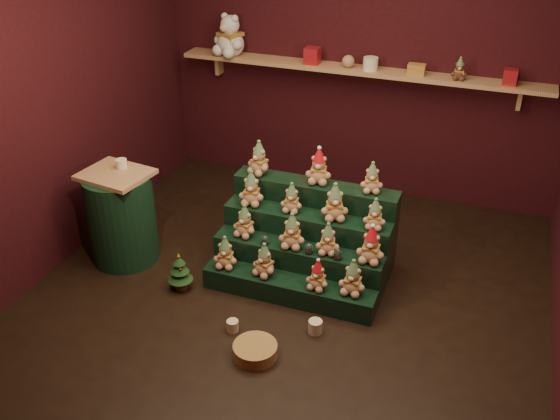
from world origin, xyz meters
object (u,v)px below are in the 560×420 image
at_px(mug_left, 233,326).
at_px(wicker_basket, 255,351).
at_px(white_bear, 230,30).
at_px(snow_globe_b, 309,248).
at_px(mug_right, 315,327).
at_px(snow_globe_a, 265,240).
at_px(side_table, 122,217).
at_px(mini_christmas_tree, 180,271).
at_px(brown_bear, 459,69).
at_px(riser_tier_front, 288,289).
at_px(snow_globe_c, 338,254).

distance_m(mug_left, wicker_basket, 0.33).
distance_m(mug_left, white_bear, 3.10).
bearing_deg(white_bear, mug_left, -43.70).
height_order(snow_globe_b, white_bear, white_bear).
bearing_deg(mug_right, snow_globe_b, 114.23).
height_order(mug_left, mug_right, mug_right).
distance_m(snow_globe_a, side_table, 1.28).
relative_size(snow_globe_b, white_bear, 0.17).
xyz_separation_m(snow_globe_b, white_bear, (-1.45, 1.80, 1.17)).
height_order(mini_christmas_tree, brown_bear, brown_bear).
distance_m(wicker_basket, brown_bear, 3.13).
height_order(riser_tier_front, snow_globe_b, snow_globe_b).
height_order(riser_tier_front, white_bear, white_bear).
bearing_deg(side_table, mug_right, -3.66).
height_order(snow_globe_b, brown_bear, brown_bear).
xyz_separation_m(mug_left, wicker_basket, (0.26, -0.19, 0.00)).
xyz_separation_m(mini_christmas_tree, wicker_basket, (0.87, -0.52, -0.12)).
bearing_deg(snow_globe_c, snow_globe_b, 180.00).
distance_m(mini_christmas_tree, mug_left, 0.70).
xyz_separation_m(snow_globe_b, brown_bear, (0.81, 1.80, 1.01)).
bearing_deg(wicker_basket, brown_bear, 71.06).
relative_size(mug_left, mug_right, 0.86).
distance_m(riser_tier_front, snow_globe_a, 0.44).
height_order(mug_right, wicker_basket, mug_right).
height_order(snow_globe_c, wicker_basket, snow_globe_c).
height_order(side_table, brown_bear, brown_bear).
bearing_deg(brown_bear, side_table, -150.58).
bearing_deg(wicker_basket, mug_left, 143.47).
bearing_deg(mug_left, snow_globe_c, 48.03).
relative_size(snow_globe_a, white_bear, 0.16).
bearing_deg(mini_christmas_tree, snow_globe_c, 15.67).
relative_size(snow_globe_a, side_table, 0.10).
xyz_separation_m(mug_left, brown_bear, (1.17, 2.47, 1.37)).
height_order(snow_globe_b, mini_christmas_tree, snow_globe_b).
height_order(riser_tier_front, mini_christmas_tree, mini_christmas_tree).
relative_size(snow_globe_c, mini_christmas_tree, 0.27).
distance_m(snow_globe_b, mini_christmas_tree, 1.06).
xyz_separation_m(riser_tier_front, snow_globe_a, (-0.26, 0.16, 0.31)).
relative_size(snow_globe_b, side_table, 0.11).
distance_m(riser_tier_front, snow_globe_b, 0.37).
height_order(riser_tier_front, mug_left, riser_tier_front).
xyz_separation_m(white_bear, brown_bear, (2.26, 0.00, -0.16)).
distance_m(snow_globe_a, mug_right, 0.83).
distance_m(snow_globe_a, mini_christmas_tree, 0.73).
relative_size(snow_globe_c, mug_right, 0.91).
distance_m(snow_globe_a, brown_bear, 2.38).
bearing_deg(riser_tier_front, wicker_basket, -89.44).
distance_m(snow_globe_b, mug_left, 0.85).
distance_m(snow_globe_a, white_bear, 2.40).
xyz_separation_m(snow_globe_b, wicker_basket, (-0.11, -0.86, -0.36)).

